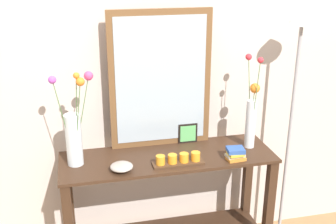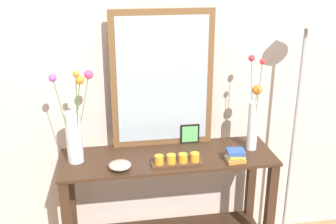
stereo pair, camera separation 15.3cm
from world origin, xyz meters
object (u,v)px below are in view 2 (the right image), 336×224
object	(u,v)px
tall_vase_left	(74,130)
candle_tray	(177,160)
floor_lamp	(298,98)
console_table	(168,200)
mirror_leaning	(162,80)
picture_frame_small	(190,134)
book_stack	(236,156)
vase_right	(253,117)
decorative_bowl	(120,165)

from	to	relation	value
tall_vase_left	candle_tray	xyz separation A→B (m)	(0.61, -0.14, -0.18)
candle_tray	floor_lamp	world-z (taller)	floor_lamp
console_table	mirror_leaning	size ratio (longest dim) A/B	1.52
tall_vase_left	candle_tray	distance (m)	0.65
console_table	mirror_leaning	distance (m)	0.80
console_table	picture_frame_small	xyz separation A→B (m)	(0.18, 0.17, 0.40)
candle_tray	book_stack	distance (m)	0.37
mirror_leaning	tall_vase_left	size ratio (longest dim) A/B	1.52
vase_right	floor_lamp	distance (m)	0.33
tall_vase_left	book_stack	size ratio (longest dim) A/B	4.84
console_table	mirror_leaning	world-z (taller)	mirror_leaning
decorative_bowl	book_stack	xyz separation A→B (m)	(0.71, -0.01, 0.01)
candle_tray	decorative_bowl	world-z (taller)	candle_tray
mirror_leaning	tall_vase_left	world-z (taller)	mirror_leaning
mirror_leaning	picture_frame_small	xyz separation A→B (m)	(0.18, -0.02, -0.38)
mirror_leaning	vase_right	bearing A→B (deg)	-16.72
book_stack	decorative_bowl	bearing A→B (deg)	179.03
picture_frame_small	mirror_leaning	bearing A→B (deg)	174.99
vase_right	picture_frame_small	bearing A→B (deg)	158.10
decorative_bowl	book_stack	size ratio (longest dim) A/B	1.11
mirror_leaning	decorative_bowl	bearing A→B (deg)	-133.95
floor_lamp	candle_tray	bearing A→B (deg)	-168.52
candle_tray	floor_lamp	distance (m)	0.91
candle_tray	picture_frame_small	xyz separation A→B (m)	(0.14, 0.29, 0.04)
tall_vase_left	book_stack	bearing A→B (deg)	-9.32
console_table	book_stack	world-z (taller)	book_stack
mirror_leaning	decorative_bowl	xyz separation A→B (m)	(-0.31, -0.32, -0.42)
tall_vase_left	vase_right	xyz separation A→B (m)	(1.13, 0.00, 0.02)
tall_vase_left	console_table	bearing A→B (deg)	-1.68
tall_vase_left	picture_frame_small	bearing A→B (deg)	11.67
candle_tray	console_table	bearing A→B (deg)	106.70
decorative_bowl	picture_frame_small	bearing A→B (deg)	31.64
tall_vase_left	decorative_bowl	xyz separation A→B (m)	(0.26, -0.15, -0.18)
decorative_bowl	mirror_leaning	bearing A→B (deg)	46.05
console_table	tall_vase_left	bearing A→B (deg)	178.32
console_table	vase_right	bearing A→B (deg)	1.73
console_table	decorative_bowl	world-z (taller)	decorative_bowl
console_table	vase_right	world-z (taller)	vase_right
book_stack	floor_lamp	distance (m)	0.59
mirror_leaning	floor_lamp	size ratio (longest dim) A/B	0.52
tall_vase_left	picture_frame_small	size ratio (longest dim) A/B	4.34
mirror_leaning	candle_tray	size ratio (longest dim) A/B	2.84
tall_vase_left	book_stack	world-z (taller)	tall_vase_left
picture_frame_small	decorative_bowl	xyz separation A→B (m)	(-0.49, -0.30, -0.04)
vase_right	decorative_bowl	xyz separation A→B (m)	(-0.87, -0.15, -0.20)
console_table	book_stack	bearing A→B (deg)	-19.60
decorative_bowl	floor_lamp	world-z (taller)	floor_lamp
candle_tray	decorative_bowl	size ratio (longest dim) A/B	2.33
vase_right	decorative_bowl	world-z (taller)	vase_right
vase_right	book_stack	distance (m)	0.29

